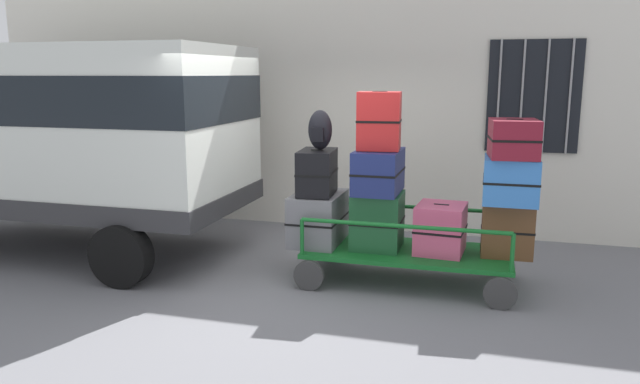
{
  "coord_description": "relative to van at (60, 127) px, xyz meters",
  "views": [
    {
      "loc": [
        1.91,
        -6.19,
        2.3
      ],
      "look_at": [
        0.11,
        0.19,
        0.98
      ],
      "focal_mm": 33.42,
      "sensor_mm": 36.0,
      "label": 1
    }
  ],
  "objects": [
    {
      "name": "building_wall",
      "position": [
        3.37,
        2.3,
        0.87
      ],
      "size": [
        12.0,
        0.38,
        5.0
      ],
      "color": "silver",
      "rests_on": "ground"
    },
    {
      "name": "suitcase_left_bottom",
      "position": [
        3.45,
        -0.03,
        -0.96
      ],
      "size": [
        0.54,
        0.81,
        0.58
      ],
      "color": "slate",
      "rests_on": "luggage_cart"
    },
    {
      "name": "suitcase_midright_bottom",
      "position": [
        5.53,
        -0.03,
        -0.95
      ],
      "size": [
        0.55,
        0.3,
        0.6
      ],
      "color": "brown",
      "rests_on": "luggage_cart"
    },
    {
      "name": "suitcase_midleft_middle",
      "position": [
        4.14,
        -0.05,
        -0.38
      ],
      "size": [
        0.5,
        0.73,
        0.48
      ],
      "color": "navy",
      "rests_on": "suitcase_midleft_bottom"
    },
    {
      "name": "cart_railing",
      "position": [
        4.49,
        -0.06,
        -0.91
      ],
      "size": [
        2.21,
        0.97,
        0.41
      ],
      "color": "#146023",
      "rests_on": "luggage_cart"
    },
    {
      "name": "suitcase_center_bottom",
      "position": [
        4.84,
        -0.04,
        -0.98
      ],
      "size": [
        0.56,
        0.61,
        0.54
      ],
      "color": "#CC4C72",
      "rests_on": "luggage_cart"
    },
    {
      "name": "suitcase_midright_top",
      "position": [
        5.53,
        -0.1,
        0.03
      ],
      "size": [
        0.52,
        0.61,
        0.4
      ],
      "color": "maroon",
      "rests_on": "suitcase_midright_middle"
    },
    {
      "name": "suitcase_midleft_top",
      "position": [
        4.14,
        -0.06,
        0.18
      ],
      "size": [
        0.49,
        0.43,
        0.63
      ],
      "color": "#B21E1E",
      "rests_on": "suitcase_midleft_middle"
    },
    {
      "name": "luggage_cart",
      "position": [
        4.49,
        -0.06,
        -1.3
      ],
      "size": [
        2.31,
        1.11,
        0.38
      ],
      "color": "#146023",
      "rests_on": "ground"
    },
    {
      "name": "suitcase_left_middle",
      "position": [
        3.45,
        -0.07,
        -0.41
      ],
      "size": [
        0.45,
        0.66,
        0.51
      ],
      "color": "black",
      "rests_on": "suitcase_left_bottom"
    },
    {
      "name": "van",
      "position": [
        0.0,
        0.0,
        0.0
      ],
      "size": [
        4.7,
        2.19,
        2.63
      ],
      "color": "silver",
      "rests_on": "ground"
    },
    {
      "name": "backpack",
      "position": [
        3.48,
        -0.08,
        0.06
      ],
      "size": [
        0.27,
        0.22,
        0.44
      ],
      "color": "black",
      "rests_on": "suitcase_left_middle"
    },
    {
      "name": "suitcase_midleft_bottom",
      "position": [
        4.14,
        -0.05,
        -0.93
      ],
      "size": [
        0.54,
        0.57,
        0.63
      ],
      "color": "#194C28",
      "rests_on": "luggage_cart"
    },
    {
      "name": "ground_plane",
      "position": [
        3.36,
        -0.25,
        -1.63
      ],
      "size": [
        40.0,
        40.0,
        0.0
      ],
      "primitive_type": "plane",
      "color": "slate"
    },
    {
      "name": "suitcase_midright_middle",
      "position": [
        5.53,
        -0.03,
        -0.41
      ],
      "size": [
        0.56,
        0.63,
        0.48
      ],
      "color": "#3372C6",
      "rests_on": "suitcase_midright_bottom"
    }
  ]
}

